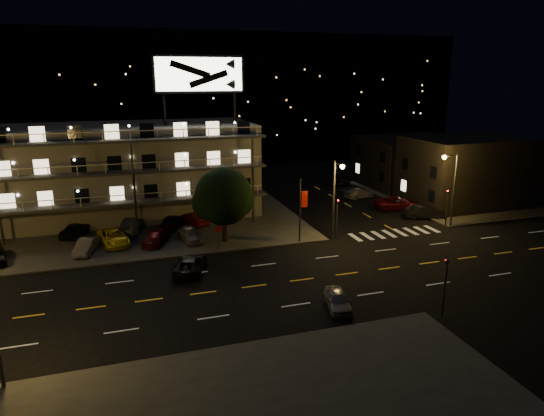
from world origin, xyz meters
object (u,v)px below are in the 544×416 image
object	(u,v)px
road_car_east	(338,300)
road_car_west	(190,264)
lot_car_2	(114,237)
lot_car_4	(191,234)
tree	(223,198)
lot_car_7	(130,225)
side_car_0	(425,212)

from	to	relation	value
road_car_east	road_car_west	bearing A→B (deg)	145.64
lot_car_2	lot_car_4	world-z (taller)	lot_car_4
tree	road_car_west	world-z (taller)	tree
lot_car_2	lot_car_7	bearing A→B (deg)	51.83
tree	lot_car_7	world-z (taller)	tree
tree	lot_car_2	size ratio (longest dim) A/B	1.45
lot_car_7	lot_car_2	bearing A→B (deg)	77.59
lot_car_4	road_car_east	bearing A→B (deg)	-77.28
lot_car_7	road_car_west	size ratio (longest dim) A/B	1.08
side_car_0	road_car_east	bearing A→B (deg)	150.76
lot_car_7	road_car_east	size ratio (longest dim) A/B	1.39
tree	road_car_west	distance (m)	8.53
lot_car_4	side_car_0	size ratio (longest dim) A/B	0.89
road_car_east	lot_car_7	bearing A→B (deg)	134.51
lot_car_4	tree	bearing A→B (deg)	-29.70
side_car_0	lot_car_7	bearing A→B (deg)	100.26
lot_car_4	road_car_east	xyz separation A→B (m)	(7.76, -17.13, -0.21)
tree	road_car_east	world-z (taller)	tree
lot_car_2	tree	bearing A→B (deg)	-25.33
lot_car_2	lot_car_4	size ratio (longest dim) A/B	1.22
tree	road_car_east	distance (m)	17.20
lot_car_2	side_car_0	size ratio (longest dim) A/B	1.09
lot_car_2	road_car_west	xyz separation A→B (m)	(6.07, -8.67, -0.18)
tree	road_car_west	bearing A→B (deg)	-124.04
lot_car_4	side_car_0	bearing A→B (deg)	-11.36
side_car_0	lot_car_4	bearing A→B (deg)	108.89
tree	lot_car_2	xyz separation A→B (m)	(-10.34, 2.36, -3.65)
tree	side_car_0	xyz separation A→B (m)	(23.70, 1.16, -3.74)
lot_car_4	lot_car_7	xyz separation A→B (m)	(-5.50, 4.87, 0.05)
lot_car_2	lot_car_4	distance (m)	7.33
tree	lot_car_2	bearing A→B (deg)	167.14
side_car_0	road_car_east	world-z (taller)	side_car_0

